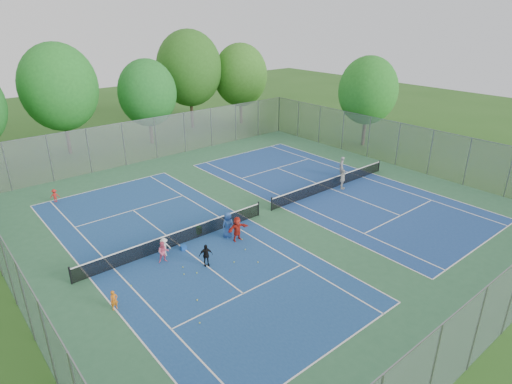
% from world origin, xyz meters
% --- Properties ---
extents(ground, '(120.00, 120.00, 0.00)m').
position_xyz_m(ground, '(0.00, 0.00, 0.00)').
color(ground, '#27531A').
rests_on(ground, ground).
extents(court_pad, '(32.00, 32.00, 0.01)m').
position_xyz_m(court_pad, '(0.00, 0.00, 0.01)').
color(court_pad, '#2D613D').
rests_on(court_pad, ground).
extents(court_left, '(10.97, 23.77, 0.01)m').
position_xyz_m(court_left, '(-7.00, 0.00, 0.02)').
color(court_left, navy).
rests_on(court_left, court_pad).
extents(court_right, '(10.97, 23.77, 0.01)m').
position_xyz_m(court_right, '(7.00, 0.00, 0.02)').
color(court_right, navy).
rests_on(court_right, court_pad).
extents(net_left, '(12.87, 0.10, 0.91)m').
position_xyz_m(net_left, '(-7.00, 0.00, 0.46)').
color(net_left, black).
rests_on(net_left, ground).
extents(net_right, '(12.87, 0.10, 0.91)m').
position_xyz_m(net_right, '(7.00, 0.00, 0.46)').
color(net_right, black).
rests_on(net_right, ground).
extents(fence_north, '(32.00, 0.10, 4.00)m').
position_xyz_m(fence_north, '(0.00, 16.00, 2.00)').
color(fence_north, gray).
rests_on(fence_north, ground).
extents(fence_south, '(32.00, 0.10, 4.00)m').
position_xyz_m(fence_south, '(0.00, -16.00, 2.00)').
color(fence_south, gray).
rests_on(fence_south, ground).
extents(fence_west, '(0.10, 32.00, 4.00)m').
position_xyz_m(fence_west, '(-16.00, 0.00, 2.00)').
color(fence_west, gray).
rests_on(fence_west, ground).
extents(fence_east, '(0.10, 32.00, 4.00)m').
position_xyz_m(fence_east, '(16.00, 0.00, 2.00)').
color(fence_east, gray).
rests_on(fence_east, ground).
extents(tree_nl, '(7.20, 7.20, 10.69)m').
position_xyz_m(tree_nl, '(-6.00, 23.00, 6.54)').
color(tree_nl, '#443326').
rests_on(tree_nl, ground).
extents(tree_nc, '(6.00, 6.00, 8.85)m').
position_xyz_m(tree_nc, '(2.00, 21.00, 5.39)').
color(tree_nc, '#443326').
rests_on(tree_nc, ground).
extents(tree_nr, '(7.60, 7.60, 11.42)m').
position_xyz_m(tree_nr, '(9.00, 24.00, 7.04)').
color(tree_nr, '#443326').
rests_on(tree_nr, ground).
extents(tree_ne, '(6.60, 6.60, 9.77)m').
position_xyz_m(tree_ne, '(15.00, 22.00, 5.97)').
color(tree_ne, '#443326').
rests_on(tree_ne, ground).
extents(tree_side_e, '(6.00, 6.00, 9.20)m').
position_xyz_m(tree_side_e, '(19.00, 6.00, 5.74)').
color(tree_side_e, '#443326').
rests_on(tree_side_e, ground).
extents(ball_crate, '(0.38, 0.38, 0.27)m').
position_xyz_m(ball_crate, '(-7.05, -0.68, 0.14)').
color(ball_crate, '#174EB0').
rests_on(ball_crate, ground).
extents(ball_hopper, '(0.27, 0.27, 0.53)m').
position_xyz_m(ball_hopper, '(-5.27, 0.39, 0.27)').
color(ball_hopper, '#268D34').
rests_on(ball_hopper, ground).
extents(student_a, '(0.38, 0.26, 1.03)m').
position_xyz_m(student_a, '(-12.46, -3.41, 0.52)').
color(student_a, orange).
rests_on(student_a, ground).
extents(student_b, '(0.76, 0.68, 1.29)m').
position_xyz_m(student_b, '(-8.61, -1.16, 0.65)').
color(student_b, '#ED5C80').
rests_on(student_b, ground).
extents(student_c, '(0.79, 0.50, 1.17)m').
position_xyz_m(student_c, '(-8.25, -0.60, 0.58)').
color(student_c, silver).
rests_on(student_c, ground).
extents(student_d, '(0.85, 0.58, 1.34)m').
position_xyz_m(student_d, '(-6.97, -3.00, 0.67)').
color(student_d, black).
rests_on(student_d, ground).
extents(student_e, '(0.85, 0.58, 1.68)m').
position_xyz_m(student_e, '(-4.05, -1.11, 0.84)').
color(student_e, '#2A539C').
rests_on(student_e, ground).
extents(student_f, '(1.50, 0.54, 1.60)m').
position_xyz_m(student_f, '(-3.88, -1.85, 0.80)').
color(student_f, red).
rests_on(student_f, ground).
extents(child_far_baseline, '(0.75, 0.56, 1.03)m').
position_xyz_m(child_far_baseline, '(-10.80, 11.48, 0.52)').
color(child_far_baseline, red).
rests_on(child_far_baseline, ground).
extents(instructor, '(0.77, 0.70, 1.77)m').
position_xyz_m(instructor, '(9.83, 1.34, 0.89)').
color(instructor, gray).
rests_on(instructor, ground).
extents(teen_court_b, '(1.04, 0.77, 1.64)m').
position_xyz_m(teen_court_b, '(7.68, -0.58, 0.82)').
color(teen_court_b, silver).
rests_on(teen_court_b, ground).
extents(tennis_ball_0, '(0.07, 0.07, 0.07)m').
position_xyz_m(tennis_ball_0, '(-3.63, -1.99, 0.03)').
color(tennis_ball_0, '#C9EA36').
rests_on(tennis_ball_0, ground).
extents(tennis_ball_1, '(0.07, 0.07, 0.07)m').
position_xyz_m(tennis_ball_1, '(-11.09, -2.18, 0.03)').
color(tennis_ball_1, '#B5CA2F').
rests_on(tennis_ball_1, ground).
extents(tennis_ball_2, '(0.07, 0.07, 0.07)m').
position_xyz_m(tennis_ball_2, '(-5.61, -3.79, 0.03)').
color(tennis_ball_2, '#BAE034').
rests_on(tennis_ball_2, ground).
extents(tennis_ball_3, '(0.07, 0.07, 0.07)m').
position_xyz_m(tennis_ball_3, '(-9.10, -5.39, 0.03)').
color(tennis_ball_3, yellow).
rests_on(tennis_ball_3, ground).
extents(tennis_ball_4, '(0.07, 0.07, 0.07)m').
position_xyz_m(tennis_ball_4, '(-9.92, -6.89, 0.03)').
color(tennis_ball_4, gold).
rests_on(tennis_ball_4, ground).
extents(tennis_ball_5, '(0.07, 0.07, 0.07)m').
position_xyz_m(tennis_ball_5, '(-8.12, -2.37, 0.03)').
color(tennis_ball_5, '#B2C32D').
rests_on(tennis_ball_5, ground).
extents(tennis_ball_6, '(0.07, 0.07, 0.07)m').
position_xyz_m(tennis_ball_6, '(-4.57, -4.66, 0.03)').
color(tennis_ball_6, yellow).
rests_on(tennis_ball_6, ground).
extents(tennis_ball_7, '(0.07, 0.07, 0.07)m').
position_xyz_m(tennis_ball_7, '(-7.83, -3.35, 0.03)').
color(tennis_ball_7, '#C3EC37').
rests_on(tennis_ball_7, ground).
extents(tennis_ball_8, '(0.07, 0.07, 0.07)m').
position_xyz_m(tennis_ball_8, '(-8.43, -3.02, 0.03)').
color(tennis_ball_8, '#A6C42D').
rests_on(tennis_ball_8, ground).
extents(tennis_ball_9, '(0.07, 0.07, 0.07)m').
position_xyz_m(tennis_ball_9, '(-4.26, -3.11, 0.03)').
color(tennis_ball_9, yellow).
rests_on(tennis_ball_9, ground).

